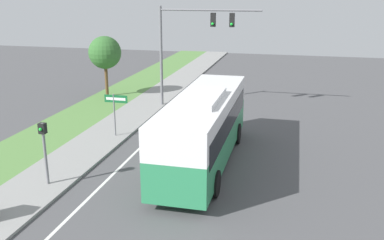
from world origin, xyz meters
The scene contains 9 objects.
ground_plane centered at (0.00, 0.00, 0.00)m, with size 80.00×80.00×0.00m, color #4C4C4F.
sidewalk centered at (-6.20, 0.00, 0.06)m, with size 2.80×80.00×0.12m.
grass_verge centered at (-9.40, 0.00, 0.05)m, with size 3.60×80.00×0.10m.
lane_divider_near centered at (-3.60, 0.00, 0.00)m, with size 0.14×30.00×0.01m.
bus centered at (0.10, 2.18, 1.94)m, with size 2.65×10.42×3.56m.
signal_gantry centered at (-3.01, 11.93, 5.00)m, with size 6.94×0.41×6.98m.
pedestrian_signal centered at (-5.77, -1.81, 1.92)m, with size 0.28×0.34×2.80m.
street_sign centered at (-5.46, 4.72, 1.79)m, with size 1.34×0.08×2.52m.
roadside_tree centered at (-9.99, 13.45, 3.45)m, with size 2.47×2.47×4.60m.
Camera 1 is at (4.07, -16.44, 7.95)m, focal length 40.00 mm.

